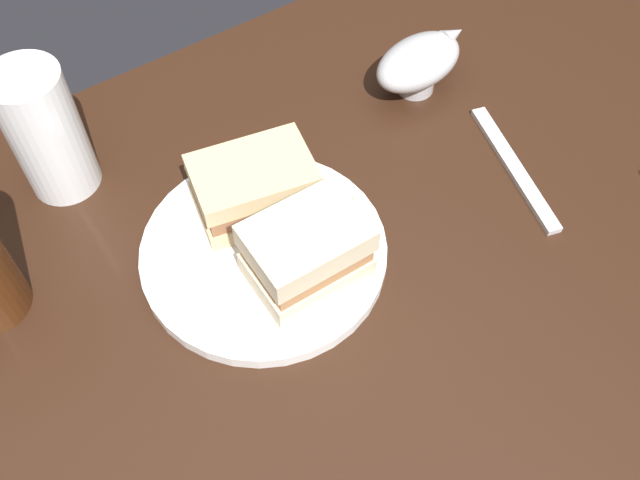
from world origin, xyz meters
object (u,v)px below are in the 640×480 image
Objects in this scene: sandwich_half_left at (307,252)px; fork at (514,167)px; sandwich_half_right at (254,187)px; gravy_boat at (419,62)px; pint_glass at (48,138)px; plate at (264,252)px.

sandwich_half_left reaches higher than fork.
gravy_boat is at bearing 12.50° from sandwich_half_right.
fork is (0.41, -0.26, -0.06)m from pint_glass.
sandwich_half_right is at bearing -167.50° from gravy_boat.
plate is 0.29m from fork.
plate is 1.34× the size of fork.
plate is 1.87× the size of gravy_boat.
sandwich_half_right is at bearing 66.48° from plate.
pint_glass reaches higher than sandwich_half_left.
plate is 1.65× the size of pint_glass.
pint_glass is at bearing 121.66° from plate.
sandwich_half_left is 0.59× the size of fork.
fork is (0.28, -0.06, -0.00)m from plate.
pint_glass is 1.13× the size of gravy_boat.
sandwich_half_right is 0.72× the size of fork.
plate is 1.87× the size of sandwich_half_right.
plate is 0.07m from sandwich_half_left.
plate is 0.06m from sandwich_half_right.
fork is at bearing -32.29° from pint_glass.
gravy_boat reaches higher than plate.
sandwich_half_right is (0.02, 0.05, 0.04)m from plate.
sandwich_half_left is 0.30m from gravy_boat.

